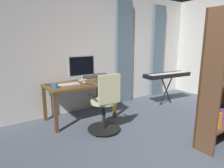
{
  "coord_description": "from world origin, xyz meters",
  "views": [
    {
      "loc": [
        2.41,
        1.05,
        1.52
      ],
      "look_at": [
        0.5,
        -1.71,
        0.77
      ],
      "focal_mm": 31.27,
      "sensor_mm": 36.0,
      "label": 1
    }
  ],
  "objects_px": {
    "office_chair": "(105,106)",
    "cell_phone_by_monitor": "(49,85)",
    "laptop": "(102,79)",
    "cell_phone_face_up": "(89,84)",
    "computer_monitor": "(82,67)",
    "mug_tea": "(55,86)",
    "desk": "(80,88)",
    "computer_keyboard": "(68,84)",
    "bookshelf": "(222,80)",
    "computer_mouse": "(84,82)",
    "piano_keyboard": "(167,75)"
  },
  "relations": [
    {
      "from": "desk",
      "to": "computer_keyboard",
      "type": "xyz_separation_m",
      "value": [
        0.24,
        0.04,
        0.11
      ]
    },
    {
      "from": "desk",
      "to": "office_chair",
      "type": "xyz_separation_m",
      "value": [
        -0.09,
        0.78,
        -0.16
      ]
    },
    {
      "from": "laptop",
      "to": "mug_tea",
      "type": "distance_m",
      "value": 0.97
    },
    {
      "from": "cell_phone_by_monitor",
      "to": "laptop",
      "type": "bearing_deg",
      "value": 135.03
    },
    {
      "from": "cell_phone_face_up",
      "to": "bookshelf",
      "type": "height_order",
      "value": "bookshelf"
    },
    {
      "from": "office_chair",
      "to": "cell_phone_by_monitor",
      "type": "height_order",
      "value": "office_chair"
    },
    {
      "from": "laptop",
      "to": "piano_keyboard",
      "type": "bearing_deg",
      "value": -174.71
    },
    {
      "from": "cell_phone_by_monitor",
      "to": "piano_keyboard",
      "type": "relative_size",
      "value": 0.12
    },
    {
      "from": "computer_monitor",
      "to": "computer_mouse",
      "type": "height_order",
      "value": "computer_monitor"
    },
    {
      "from": "computer_keyboard",
      "to": "cell_phone_by_monitor",
      "type": "bearing_deg",
      "value": -35.8
    },
    {
      "from": "desk",
      "to": "bookshelf",
      "type": "distance_m",
      "value": 2.42
    },
    {
      "from": "mug_tea",
      "to": "bookshelf",
      "type": "height_order",
      "value": "bookshelf"
    },
    {
      "from": "office_chair",
      "to": "bookshelf",
      "type": "xyz_separation_m",
      "value": [
        -1.2,
        1.24,
        0.5
      ]
    },
    {
      "from": "computer_mouse",
      "to": "cell_phone_face_up",
      "type": "xyz_separation_m",
      "value": [
        -0.03,
        0.14,
        -0.01
      ]
    },
    {
      "from": "computer_keyboard",
      "to": "mug_tea",
      "type": "height_order",
      "value": "mug_tea"
    },
    {
      "from": "cell_phone_face_up",
      "to": "mug_tea",
      "type": "relative_size",
      "value": 1.2
    },
    {
      "from": "computer_monitor",
      "to": "laptop",
      "type": "distance_m",
      "value": 0.48
    },
    {
      "from": "laptop",
      "to": "cell_phone_by_monitor",
      "type": "xyz_separation_m",
      "value": [
        0.99,
        -0.26,
        -0.05
      ]
    },
    {
      "from": "cell_phone_face_up",
      "to": "laptop",
      "type": "bearing_deg",
      "value": 173.15
    },
    {
      "from": "office_chair",
      "to": "laptop",
      "type": "xyz_separation_m",
      "value": [
        -0.36,
        -0.69,
        0.31
      ]
    },
    {
      "from": "cell_phone_by_monitor",
      "to": "piano_keyboard",
      "type": "xyz_separation_m",
      "value": [
        -2.67,
        0.52,
        -0.02
      ]
    },
    {
      "from": "laptop",
      "to": "computer_mouse",
      "type": "bearing_deg",
      "value": 11.31
    },
    {
      "from": "mug_tea",
      "to": "piano_keyboard",
      "type": "xyz_separation_m",
      "value": [
        -2.65,
        0.21,
        -0.06
      ]
    },
    {
      "from": "office_chair",
      "to": "computer_keyboard",
      "type": "height_order",
      "value": "office_chair"
    },
    {
      "from": "cell_phone_by_monitor",
      "to": "mug_tea",
      "type": "xyz_separation_m",
      "value": [
        -0.02,
        0.31,
        0.04
      ]
    },
    {
      "from": "bookshelf",
      "to": "computer_mouse",
      "type": "bearing_deg",
      "value": -57.84
    },
    {
      "from": "office_chair",
      "to": "mug_tea",
      "type": "xyz_separation_m",
      "value": [
        0.61,
        -0.64,
        0.3
      ]
    },
    {
      "from": "computer_keyboard",
      "to": "cell_phone_face_up",
      "type": "height_order",
      "value": "computer_keyboard"
    },
    {
      "from": "cell_phone_face_up",
      "to": "bookshelf",
      "type": "relative_size",
      "value": 0.07
    },
    {
      "from": "desk",
      "to": "piano_keyboard",
      "type": "bearing_deg",
      "value": 170.69
    },
    {
      "from": "office_chair",
      "to": "computer_keyboard",
      "type": "bearing_deg",
      "value": 118.98
    },
    {
      "from": "office_chair",
      "to": "bookshelf",
      "type": "distance_m",
      "value": 1.8
    },
    {
      "from": "computer_monitor",
      "to": "mug_tea",
      "type": "height_order",
      "value": "computer_monitor"
    },
    {
      "from": "bookshelf",
      "to": "desk",
      "type": "bearing_deg",
      "value": -57.34
    },
    {
      "from": "desk",
      "to": "computer_monitor",
      "type": "xyz_separation_m",
      "value": [
        -0.17,
        -0.24,
        0.38
      ]
    },
    {
      "from": "office_chair",
      "to": "cell_phone_by_monitor",
      "type": "distance_m",
      "value": 1.17
    },
    {
      "from": "cell_phone_by_monitor",
      "to": "mug_tea",
      "type": "bearing_deg",
      "value": 63.07
    },
    {
      "from": "computer_keyboard",
      "to": "cell_phone_by_monitor",
      "type": "xyz_separation_m",
      "value": [
        0.3,
        -0.21,
        -0.01
      ]
    },
    {
      "from": "office_chair",
      "to": "computer_mouse",
      "type": "xyz_separation_m",
      "value": [
        0.02,
        -0.71,
        0.27
      ]
    },
    {
      "from": "computer_keyboard",
      "to": "mug_tea",
      "type": "bearing_deg",
      "value": 19.24
    },
    {
      "from": "cell_phone_by_monitor",
      "to": "bookshelf",
      "type": "bearing_deg",
      "value": 99.73
    },
    {
      "from": "desk",
      "to": "computer_keyboard",
      "type": "bearing_deg",
      "value": 9.83
    },
    {
      "from": "computer_keyboard",
      "to": "bookshelf",
      "type": "relative_size",
      "value": 0.2
    },
    {
      "from": "desk",
      "to": "computer_mouse",
      "type": "relative_size",
      "value": 12.85
    },
    {
      "from": "cell_phone_face_up",
      "to": "piano_keyboard",
      "type": "xyz_separation_m",
      "value": [
        -2.03,
        0.14,
        -0.02
      ]
    },
    {
      "from": "computer_monitor",
      "to": "cell_phone_face_up",
      "type": "distance_m",
      "value": 0.54
    },
    {
      "from": "cell_phone_by_monitor",
      "to": "computer_keyboard",
      "type": "bearing_deg",
      "value": 113.97
    },
    {
      "from": "office_chair",
      "to": "computer_monitor",
      "type": "relative_size",
      "value": 1.76
    },
    {
      "from": "laptop",
      "to": "cell_phone_face_up",
      "type": "xyz_separation_m",
      "value": [
        0.34,
        0.12,
        -0.05
      ]
    },
    {
      "from": "laptop",
      "to": "cell_phone_by_monitor",
      "type": "distance_m",
      "value": 1.02
    }
  ]
}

